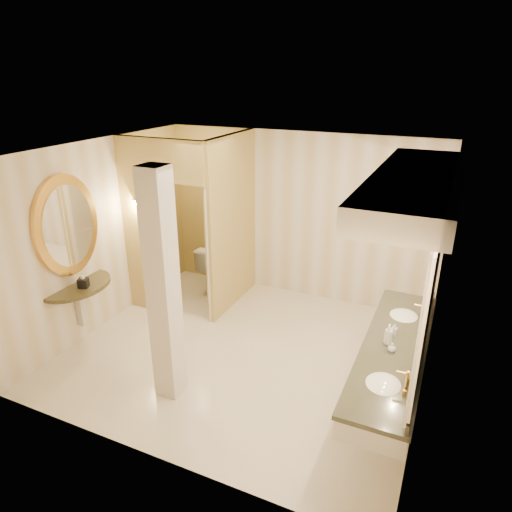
{
  "coord_description": "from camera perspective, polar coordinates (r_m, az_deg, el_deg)",
  "views": [
    {
      "loc": [
        2.29,
        -4.71,
        3.56
      ],
      "look_at": [
        0.08,
        0.2,
        1.35
      ],
      "focal_mm": 32.0,
      "sensor_mm": 36.0,
      "label": 1
    }
  ],
  "objects": [
    {
      "name": "soap_bottle_c",
      "position": [
        5.04,
        16.23,
        -9.37
      ],
      "size": [
        0.09,
        0.09,
        0.23
      ],
      "primitive_type": "imported",
      "rotation": [
        0.0,
        0.0,
        -0.0
      ],
      "color": "#C6B28C",
      "rests_on": "vanity"
    },
    {
      "name": "toilet_closet",
      "position": [
        6.98,
        -6.44,
        4.02
      ],
      "size": [
        1.5,
        1.55,
        2.7
      ],
      "color": "tan",
      "rests_on": "floor"
    },
    {
      "name": "vanity",
      "position": [
        4.73,
        18.32,
        -2.98
      ],
      "size": [
        0.75,
        2.75,
        2.09
      ],
      "color": "beige",
      "rests_on": "floor"
    },
    {
      "name": "pillar",
      "position": [
        5.06,
        -11.52,
        -4.08
      ],
      "size": [
        0.28,
        0.28,
        2.7
      ],
      "primitive_type": "cube",
      "color": "beige",
      "rests_on": "floor"
    },
    {
      "name": "wall_back",
      "position": [
        7.43,
        5.18,
        4.92
      ],
      "size": [
        4.5,
        0.02,
        2.7
      ],
      "primitive_type": "cube",
      "color": "silver",
      "rests_on": "floor"
    },
    {
      "name": "soap_bottle_b",
      "position": [
        4.95,
        16.64,
        -10.9
      ],
      "size": [
        0.1,
        0.1,
        0.11
      ],
      "primitive_type": "imported",
      "rotation": [
        0.0,
        0.0,
        -0.32
      ],
      "color": "silver",
      "rests_on": "vanity"
    },
    {
      "name": "floor",
      "position": [
        6.34,
        -1.42,
        -11.88
      ],
      "size": [
        4.5,
        4.5,
        0.0
      ],
      "primitive_type": "plane",
      "color": "#EFE8CF",
      "rests_on": "ground"
    },
    {
      "name": "wall_sconce",
      "position": [
        6.9,
        -14.63,
        6.22
      ],
      "size": [
        0.14,
        0.14,
        0.42
      ],
      "color": "#B38239",
      "rests_on": "toilet_closet"
    },
    {
      "name": "wall_front",
      "position": [
        4.18,
        -13.72,
        -10.32
      ],
      "size": [
        4.5,
        0.02,
        2.7
      ],
      "primitive_type": "cube",
      "color": "silver",
      "rests_on": "floor"
    },
    {
      "name": "wall_right",
      "position": [
        5.2,
        21.45,
        -4.49
      ],
      "size": [
        0.02,
        4.0,
        2.7
      ],
      "primitive_type": "cube",
      "color": "silver",
      "rests_on": "floor"
    },
    {
      "name": "soap_bottle_a",
      "position": [
        5.24,
        16.9,
        -8.81
      ],
      "size": [
        0.06,
        0.07,
        0.12
      ],
      "primitive_type": "imported",
      "rotation": [
        0.0,
        0.0,
        -0.16
      ],
      "color": "beige",
      "rests_on": "vanity"
    },
    {
      "name": "tissue_box",
      "position": [
        6.47,
        -20.78,
        -3.15
      ],
      "size": [
        0.16,
        0.16,
        0.12
      ],
      "primitive_type": "cube",
      "rotation": [
        0.0,
        0.0,
        0.43
      ],
      "color": "black",
      "rests_on": "console_shelf"
    },
    {
      "name": "wall_left",
      "position": [
        6.91,
        -18.63,
        2.46
      ],
      "size": [
        0.02,
        4.0,
        2.7
      ],
      "primitive_type": "cube",
      "color": "silver",
      "rests_on": "floor"
    },
    {
      "name": "console_shelf",
      "position": [
        6.46,
        -22.18,
        0.54
      ],
      "size": [
        1.03,
        1.03,
        1.97
      ],
      "color": "black",
      "rests_on": "floor"
    },
    {
      "name": "toilet",
      "position": [
        7.85,
        -4.63,
        -1.36
      ],
      "size": [
        0.52,
        0.85,
        0.84
      ],
      "primitive_type": "imported",
      "rotation": [
        0.0,
        0.0,
        3.07
      ],
      "color": "white",
      "rests_on": "floor"
    },
    {
      "name": "ceiling",
      "position": [
        5.31,
        -1.7,
        12.98
      ],
      "size": [
        4.5,
        4.5,
        0.0
      ],
      "primitive_type": "plane",
      "rotation": [
        3.14,
        0.0,
        0.0
      ],
      "color": "silver",
      "rests_on": "wall_back"
    }
  ]
}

